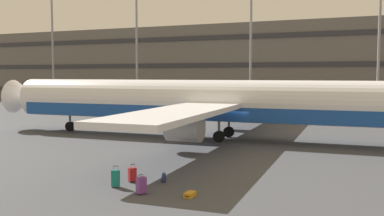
{
  "coord_description": "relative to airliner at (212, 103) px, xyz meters",
  "views": [
    {
      "loc": [
        10.53,
        -33.06,
        5.36
      ],
      "look_at": [
        -1.62,
        -5.22,
        3.0
      ],
      "focal_mm": 40.9,
      "sensor_mm": 36.0,
      "label": 1
    }
  ],
  "objects": [
    {
      "name": "light_mast_left",
      "position": [
        -25.03,
        30.08,
        10.0
      ],
      "size": [
        1.8,
        0.5,
        22.6
      ],
      "color": "gray",
      "rests_on": "ground_plane"
    },
    {
      "name": "airliner",
      "position": [
        0.0,
        0.0,
        0.0
      ],
      "size": [
        41.43,
        33.66,
        9.99
      ],
      "color": "silver",
      "rests_on": "ground_plane"
    },
    {
      "name": "suitcase_upright",
      "position": [
        1.33,
        -16.33,
        -2.56
      ],
      "size": [
        0.43,
        0.33,
        1.02
      ],
      "color": "#147266",
      "rests_on": "ground_plane"
    },
    {
      "name": "ground_plane",
      "position": [
        2.27,
        -0.49,
        -3.0
      ],
      "size": [
        600.0,
        600.0,
        0.0
      ],
      "primitive_type": "plane",
      "color": "#424449"
    },
    {
      "name": "light_mast_far_left",
      "position": [
        -42.82,
        30.08,
        10.49
      ],
      "size": [
        1.8,
        0.5,
        23.55
      ],
      "color": "gray",
      "rests_on": "ground_plane"
    },
    {
      "name": "suitcase_teal",
      "position": [
        5.22,
        -16.4,
        -2.89
      ],
      "size": [
        0.39,
        0.66,
        0.21
      ],
      "color": "orange",
      "rests_on": "ground_plane"
    },
    {
      "name": "suitcase_black",
      "position": [
        1.52,
        -15.13,
        -2.62
      ],
      "size": [
        0.42,
        0.45,
        0.92
      ],
      "color": "#B21E23",
      "rests_on": "ground_plane"
    },
    {
      "name": "light_mast_center_right",
      "position": [
        12.2,
        30.08,
        9.12
      ],
      "size": [
        1.8,
        0.5,
        20.9
      ],
      "color": "gray",
      "rests_on": "ground_plane"
    },
    {
      "name": "backpack_silver",
      "position": [
        3.03,
        -14.69,
        -2.75
      ],
      "size": [
        0.35,
        0.4,
        0.57
      ],
      "color": "navy",
      "rests_on": "ground_plane"
    },
    {
      "name": "light_mast_center_left",
      "position": [
        -5.4,
        30.08,
        8.4
      ],
      "size": [
        1.8,
        0.5,
        19.49
      ],
      "color": "gray",
      "rests_on": "ground_plane"
    },
    {
      "name": "terminal_structure",
      "position": [
        2.27,
        45.84,
        3.88
      ],
      "size": [
        148.17,
        20.97,
        13.77
      ],
      "color": "#605B56",
      "rests_on": "ground_plane"
    },
    {
      "name": "suitcase_laid_flat",
      "position": [
        3.06,
        -16.89,
        -2.59
      ],
      "size": [
        0.43,
        0.49,
        0.87
      ],
      "color": "#72388C",
      "rests_on": "ground_plane"
    }
  ]
}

